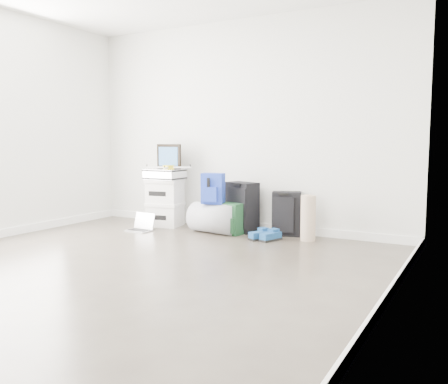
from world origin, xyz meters
The scene contains 14 objects.
ground centered at (0.00, 0.00, 0.00)m, with size 5.00×5.00×0.00m, color #3D342C.
room_envelope centered at (0.00, 0.02, 1.72)m, with size 4.52×5.02×2.71m.
boxes_stack centered at (-1.00, 2.17, 0.32)m, with size 0.50×0.43×0.64m.
briefcase centered at (-1.00, 2.17, 0.71)m, with size 0.48×0.35×0.14m, color #B2B2B7.
painting centered at (-1.00, 2.27, 0.94)m, with size 0.44×0.11×0.34m.
drone centered at (-0.92, 2.15, 0.80)m, with size 0.56×0.56×0.05m.
duffel_bag centered at (-0.16, 2.06, 0.19)m, with size 0.37×0.37×0.60m, color #989BA1.
blue_backpack centered at (-0.16, 2.03, 0.56)m, with size 0.30×0.25×0.38m.
large_suitcase centered at (0.10, 2.31, 0.32)m, with size 0.46×0.38×0.63m.
green_backpack centered at (0.06, 2.07, 0.19)m, with size 0.30×0.25×0.39m.
carry_on centered at (0.70, 2.34, 0.27)m, with size 0.39×0.31×0.54m.
shoes centered at (0.59, 1.96, 0.05)m, with size 0.35×0.31×0.10m.
rolled_rug centered at (1.03, 2.17, 0.26)m, with size 0.17×0.17×0.53m, color tan.
laptop centered at (-1.06, 1.73, 0.05)m, with size 0.33×0.24×0.22m.
Camera 1 is at (2.81, -3.02, 1.14)m, focal length 38.00 mm.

